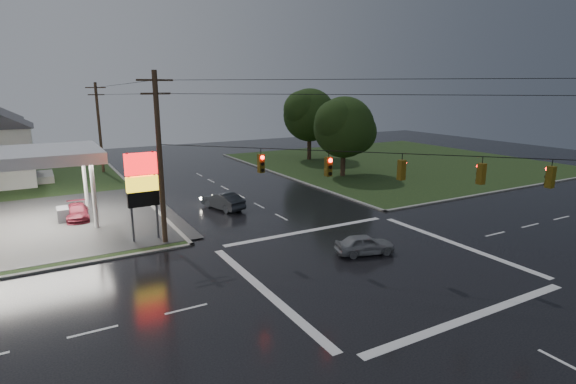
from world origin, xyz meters
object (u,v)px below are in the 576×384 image
utility_pole_nw (160,157)px  tree_ne_far (311,115)px  pylon_sign (142,182)px  utility_pole_n (99,126)px  car_crossing (365,244)px  car_pump (77,212)px  tree_ne_near (345,127)px  car_north (223,201)px

utility_pole_nw → tree_ne_far: size_ratio=1.12×
pylon_sign → utility_pole_n: 27.56m
car_crossing → car_pump: bearing=56.7°
tree_ne_near → car_crossing: bearing=-123.4°
utility_pole_nw → car_pump: utility_pole_nw is taller
utility_pole_nw → car_north: size_ratio=2.57×
pylon_sign → tree_ne_far: (27.65, 23.49, 2.17)m
car_pump → tree_ne_far: bearing=30.0°
utility_pole_nw → car_north: utility_pole_nw is taller
utility_pole_n → tree_ne_near: bearing=-34.1°
pylon_sign → tree_ne_near: (24.64, 11.49, 1.55)m
car_north → car_pump: 11.25m
pylon_sign → utility_pole_nw: utility_pole_nw is taller
utility_pole_nw → tree_ne_near: 26.74m
utility_pole_n → tree_ne_near: size_ratio=1.17×
utility_pole_n → car_north: 23.86m
pylon_sign → utility_pole_n: utility_pole_n is taller
utility_pole_n → pylon_sign: bearing=-92.1°
car_north → utility_pole_n: bearing=-90.0°
pylon_sign → utility_pole_nw: 2.22m
utility_pole_n → utility_pole_nw: bearing=-90.0°
tree_ne_far → car_pump: bearing=-153.2°
utility_pole_n → tree_ne_near: 28.55m
pylon_sign → car_north: 9.54m
car_crossing → pylon_sign: bearing=66.6°
pylon_sign → car_crossing: size_ratio=1.66×
utility_pole_n → car_pump: size_ratio=2.62×
car_north → car_pump: car_north is taller
car_north → car_pump: (-10.92, 2.71, -0.12)m
utility_pole_nw → tree_ne_near: size_ratio=1.22×
tree_ne_near → car_north: 19.03m
car_north → car_crossing: size_ratio=1.18×
car_pump → pylon_sign: bearing=-62.4°
car_north → utility_pole_nw: bearing=27.3°
tree_ne_near → tree_ne_far: bearing=75.9°
utility_pole_n → car_north: utility_pole_n is taller
utility_pole_nw → tree_ne_far: 36.20m
utility_pole_n → tree_ne_near: utility_pole_n is taller
utility_pole_n → car_crossing: 38.19m
tree_ne_near → car_pump: 28.83m
pylon_sign → car_north: bearing=34.1°
utility_pole_n → car_north: (6.41, -22.48, -4.76)m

